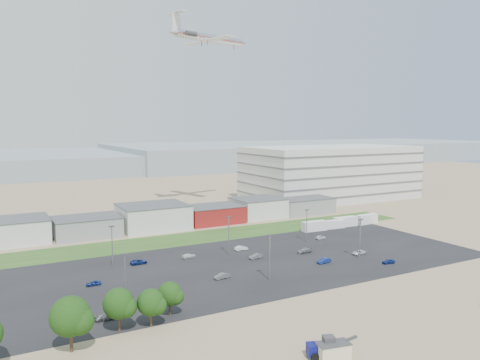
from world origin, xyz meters
TOP-DOWN VIEW (x-y plane):
  - ground at (0.00, 0.00)m, footprint 700.00×700.00m
  - parking_lot at (5.00, 20.00)m, footprint 120.00×50.00m
  - grass_strip at (0.00, 52.00)m, footprint 160.00×16.00m
  - hills_backdrop at (40.00, 315.00)m, footprint 700.00×200.00m
  - building_row at (-17.00, 71.00)m, footprint 170.00×20.00m
  - parking_garage at (90.00, 95.00)m, footprint 80.00×40.00m
  - portable_shed at (-10.53, -28.77)m, footprint 5.40×3.48m
  - telehandler at (-11.52, -27.55)m, footprint 8.18×5.23m
  - box_trailer_a at (39.93, 41.88)m, footprint 8.76×3.25m
  - box_trailer_b at (48.36, 41.75)m, footprint 7.53×2.83m
  - box_trailer_c at (53.84, 42.45)m, footprint 8.86×3.17m
  - box_trailer_d at (63.61, 42.31)m, footprint 8.84×3.38m
  - tree_left at (-44.60, -7.76)m, footprint 6.66×6.66m
  - tree_mid at (-36.27, -3.90)m, footprint 5.67×5.67m
  - tree_right at (-30.95, -4.69)m, footprint 5.05×5.05m
  - tree_near at (-26.40, -1.65)m, footprint 4.77×4.77m
  - lightpole_front_l at (-31.73, 9.08)m, footprint 1.15×0.48m
  - lightpole_front_m at (0.24, 6.42)m, footprint 1.24×0.51m
  - lightpole_front_r at (30.25, 9.84)m, footprint 1.24×0.51m
  - lightpole_back_l at (-29.24, 30.51)m, footprint 1.28×0.54m
  - lightpole_back_m at (1.74, 29.64)m, footprint 1.24×0.52m
  - lightpole_back_r at (28.80, 31.12)m, footprint 1.15×0.48m
  - airliner at (27.25, 95.99)m, footprint 46.16×36.72m
  - parked_car_0 at (32.83, 12.88)m, footprint 4.19×2.22m
  - parked_car_1 at (19.43, 11.03)m, footprint 4.08×1.81m
  - parked_car_2 at (33.53, 2.90)m, footprint 3.52×1.79m
  - parked_car_4 at (-8.79, 12.49)m, footprint 3.97×1.84m
  - parked_car_5 at (-35.56, 21.56)m, footprint 3.23×1.35m
  - parked_car_6 at (-9.02, 31.79)m, footprint 4.02×1.94m
  - parked_car_7 at (6.20, 22.74)m, footprint 4.01×1.86m
  - parked_car_8 at (34.58, 31.65)m, footprint 3.60×1.58m
  - parked_car_9 at (-22.26, 32.61)m, footprint 4.32×2.10m
  - parked_car_10 at (-37.17, 1.91)m, footprint 4.15×1.80m
  - parked_car_11 at (6.81, 31.89)m, footprint 3.86×1.56m
  - parked_car_12 at (20.82, 21.23)m, footprint 4.64×2.12m

SIDE VIEW (x-z plane):
  - ground at x=0.00m, z-range 0.00..0.00m
  - parking_lot at x=5.00m, z-range 0.00..0.01m
  - grass_strip at x=0.00m, z-range 0.00..0.02m
  - parked_car_5 at x=-35.56m, z-range 0.00..1.09m
  - parked_car_0 at x=32.83m, z-range 0.00..1.12m
  - parked_car_6 at x=-9.02m, z-range 0.00..1.13m
  - parked_car_2 at x=33.53m, z-range 0.00..1.15m
  - parked_car_9 at x=-22.26m, z-range 0.00..1.18m
  - parked_car_10 at x=-37.17m, z-range 0.00..1.19m
  - parked_car_8 at x=34.58m, z-range 0.00..1.21m
  - parked_car_11 at x=6.81m, z-range 0.00..1.25m
  - parked_car_4 at x=-8.79m, z-range 0.00..1.26m
  - parked_car_7 at x=6.20m, z-range 0.00..1.27m
  - parked_car_1 at x=19.43m, z-range 0.00..1.30m
  - parked_car_12 at x=20.82m, z-range 0.00..1.32m
  - portable_shed at x=-10.53m, z-range 0.00..2.52m
  - box_trailer_b at x=48.36m, z-range 0.00..2.77m
  - box_trailer_a at x=39.93m, z-range 0.00..3.22m
  - telehandler at x=-11.52m, z-range 0.00..3.24m
  - box_trailer_d at x=63.61m, z-range 0.00..3.24m
  - box_trailer_c at x=53.84m, z-range 0.00..3.28m
  - tree_near at x=-26.40m, z-range 0.00..7.16m
  - tree_right at x=-30.95m, z-range 0.00..7.58m
  - building_row at x=-17.00m, z-range 0.00..8.00m
  - tree_mid at x=-36.27m, z-range 0.00..8.50m
  - hills_backdrop at x=40.00m, z-range 0.00..9.00m
  - lightpole_front_l at x=-31.73m, z-range 0.00..9.74m
  - lightpole_back_r at x=28.80m, z-range 0.00..9.78m
  - tree_left at x=-44.60m, z-range 0.00..9.98m
  - lightpole_front_m at x=0.24m, z-range 0.00..10.50m
  - lightpole_front_r at x=30.25m, z-range 0.00..10.50m
  - lightpole_back_m at x=1.74m, z-range 0.00..10.54m
  - lightpole_back_l at x=-29.24m, z-range 0.00..10.92m
  - parking_garage at x=90.00m, z-range 0.00..25.00m
  - airliner at x=27.25m, z-range 63.99..76.01m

